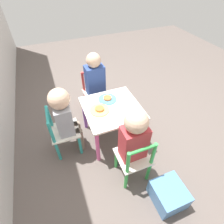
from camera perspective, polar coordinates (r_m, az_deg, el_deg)
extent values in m
plane|color=#5B514C|center=(1.96, 0.00, -7.66)|extent=(6.00, 6.00, 0.00)
cube|color=silver|center=(1.67, 0.00, 1.34)|extent=(0.53, 0.53, 0.02)
cylinder|color=yellow|center=(1.75, 9.93, -6.70)|extent=(0.04, 0.04, 0.40)
cylinder|color=orange|center=(2.04, 3.69, 2.52)|extent=(0.04, 0.04, 0.40)
cylinder|color=#E5599E|center=(1.63, -4.70, -11.33)|extent=(0.04, 0.04, 0.40)
cylinder|color=#8E51BC|center=(1.93, -8.95, -0.77)|extent=(0.04, 0.04, 0.40)
cube|color=silver|center=(2.10, -5.40, 6.19)|extent=(0.27, 0.27, 0.02)
cylinder|color=#DB3D38|center=(2.09, -6.85, 0.84)|extent=(0.03, 0.03, 0.26)
cylinder|color=#DB3D38|center=(2.14, -1.50, 2.43)|extent=(0.03, 0.03, 0.26)
cylinder|color=#DB3D38|center=(2.24, -8.66, 4.14)|extent=(0.03, 0.03, 0.26)
cylinder|color=#DB3D38|center=(2.29, -3.62, 5.56)|extent=(0.03, 0.03, 0.26)
cylinder|color=#DB3D38|center=(2.09, -9.39, 9.63)|extent=(0.03, 0.03, 0.26)
cylinder|color=#DB3D38|center=(2.15, -3.92, 11.02)|extent=(0.03, 0.03, 0.26)
cylinder|color=#DB3D38|center=(2.06, -6.89, 13.05)|extent=(0.04, 0.21, 0.02)
cube|color=silver|center=(1.72, -15.12, -5.89)|extent=(0.27, 0.27, 0.02)
cylinder|color=teal|center=(1.75, -10.35, -10.52)|extent=(0.03, 0.03, 0.26)
cylinder|color=teal|center=(1.89, -11.71, -5.59)|extent=(0.03, 0.03, 0.26)
cylinder|color=teal|center=(1.76, -17.22, -12.11)|extent=(0.03, 0.03, 0.26)
cylinder|color=teal|center=(1.89, -18.00, -7.06)|extent=(0.03, 0.03, 0.26)
cylinder|color=teal|center=(1.56, -19.14, -6.64)|extent=(0.03, 0.03, 0.26)
cylinder|color=teal|center=(1.71, -19.81, -1.49)|extent=(0.03, 0.03, 0.26)
cylinder|color=teal|center=(1.56, -20.45, -1.04)|extent=(0.21, 0.03, 0.02)
cube|color=silver|center=(1.50, 6.90, -14.14)|extent=(0.26, 0.26, 0.02)
cylinder|color=green|center=(1.70, 8.13, -12.71)|extent=(0.03, 0.03, 0.26)
cylinder|color=green|center=(1.64, 1.34, -15.09)|extent=(0.03, 0.03, 0.26)
cylinder|color=green|center=(1.61, 11.81, -18.39)|extent=(0.03, 0.03, 0.26)
cylinder|color=green|center=(1.55, 4.59, -21.26)|extent=(0.03, 0.03, 0.26)
cylinder|color=green|center=(1.39, 13.33, -13.25)|extent=(0.03, 0.03, 0.26)
cylinder|color=green|center=(1.32, 5.22, -16.39)|extent=(0.03, 0.03, 0.26)
cylinder|color=green|center=(1.26, 10.01, -12.00)|extent=(0.02, 0.21, 0.02)
cylinder|color=#38383D|center=(2.08, -5.30, 1.19)|extent=(0.07, 0.07, 0.27)
cylinder|color=#38383D|center=(2.11, -2.75, 1.95)|extent=(0.07, 0.07, 0.27)
cube|color=#2D478E|center=(1.98, -5.54, 10.17)|extent=(0.15, 0.21, 0.36)
sphere|color=#DBB293|center=(1.86, -6.05, 16.46)|extent=(0.15, 0.15, 0.15)
cylinder|color=#7A6B5B|center=(1.78, -10.32, -8.89)|extent=(0.07, 0.07, 0.27)
cylinder|color=#7A6B5B|center=(1.85, -10.98, -6.57)|extent=(0.07, 0.07, 0.27)
cube|color=#999EA8|center=(1.61, -15.40, -2.08)|extent=(0.20, 0.15, 0.29)
sphere|color=#DBB293|center=(1.46, -16.99, 4.12)|extent=(0.18, 0.18, 0.18)
cylinder|color=#38383D|center=(1.68, 6.20, -12.83)|extent=(0.07, 0.07, 0.27)
cylinder|color=#38383D|center=(1.65, 3.00, -13.95)|extent=(0.07, 0.07, 0.27)
cube|color=#B23338|center=(1.38, 7.09, -9.77)|extent=(0.14, 0.20, 0.31)
sphere|color=#DBB293|center=(1.20, 8.02, -3.05)|extent=(0.18, 0.18, 0.18)
cylinder|color=#4C9EE0|center=(1.75, -1.50, 4.23)|extent=(0.18, 0.18, 0.01)
cylinder|color=#CC6633|center=(1.74, -1.50, 4.59)|extent=(0.08, 0.08, 0.02)
cylinder|color=#EADB66|center=(1.63, -4.08, 0.67)|extent=(0.18, 0.18, 0.01)
cylinder|color=#CC6633|center=(1.62, -4.10, 1.03)|extent=(0.08, 0.08, 0.02)
cube|color=#4C7FB7|center=(1.61, 17.95, -24.20)|extent=(0.25, 0.24, 0.17)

